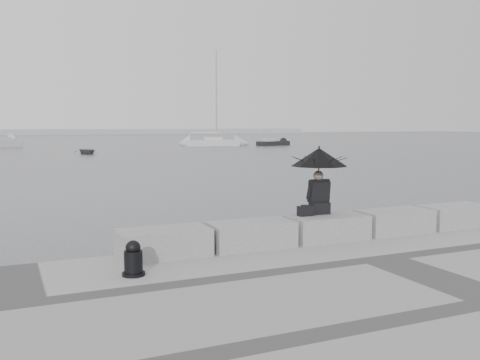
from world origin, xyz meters
name	(u,v)px	position (x,y,z in m)	size (l,w,h in m)	color
ground	(315,259)	(0.00, 0.00, 0.00)	(360.00, 360.00, 0.00)	#474A4C
stone_block_far_left	(163,243)	(-3.40, -0.45, 0.75)	(1.60, 0.80, 0.50)	slate
stone_block_left	(251,235)	(-1.70, -0.45, 0.75)	(1.60, 0.80, 0.50)	slate
stone_block_centre	(327,228)	(0.00, -0.45, 0.75)	(1.60, 0.80, 0.50)	slate
stone_block_right	(394,222)	(1.70, -0.45, 0.75)	(1.60, 0.80, 0.50)	slate
stone_block_far_right	(454,216)	(3.40, -0.45, 0.75)	(1.60, 0.80, 0.50)	slate
seated_person	(319,165)	(-0.03, -0.16, 2.01)	(1.17, 1.17, 1.39)	black
bag	(305,211)	(-0.42, -0.30, 1.10)	(0.30, 0.17, 0.19)	black
mooring_bollard	(133,261)	(-4.15, -1.42, 0.73)	(0.35, 0.35, 0.56)	black
sailboat_right	(213,142)	(20.43, 58.32, 0.53)	(7.38, 4.44, 12.90)	silver
small_motorboat	(273,143)	(28.58, 56.34, 0.32)	(5.35, 3.09, 1.10)	black
dinghy	(87,151)	(1.74, 44.42, 0.28)	(3.29, 1.39, 0.56)	slate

